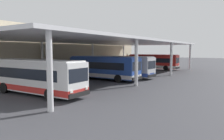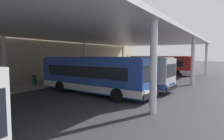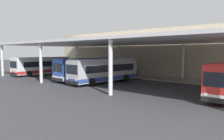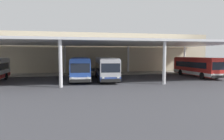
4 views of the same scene
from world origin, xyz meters
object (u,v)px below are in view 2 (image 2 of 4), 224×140
bus_far_bay (160,65)px  banner_sign (127,62)px  bench_waiting (52,78)px  bus_middle_bay (120,72)px  bus_second_bay (93,75)px  trash_bin (34,80)px

bus_far_bay → banner_sign: 6.66m
bench_waiting → banner_sign: banner_sign is taller
bus_middle_bay → bus_far_bay: (15.32, 1.08, 0.00)m
bus_second_bay → bus_far_bay: size_ratio=1.01×
bench_waiting → trash_bin: 2.55m
banner_sign → bus_second_bay: bearing=-159.8°
banner_sign → bench_waiting: bearing=177.1°
trash_bin → banner_sign: 20.01m
bus_far_bay → bus_middle_bay: bearing=-176.0°
bench_waiting → banner_sign: (17.42, -0.88, 1.32)m
bus_middle_bay → banner_sign: banner_sign is taller
bus_second_bay → bus_middle_bay: (3.71, -0.48, 0.00)m
bus_second_bay → trash_bin: bus_second_bay is taller
trash_bin → banner_sign: size_ratio=0.31×
bus_second_bay → trash_bin: (-0.34, 7.86, -0.98)m
bus_second_bay → bus_middle_bay: same height
bus_second_bay → bus_far_bay: same height
trash_bin → banner_sign: banner_sign is taller
bus_far_bay → bus_second_bay: bearing=-178.2°
trash_bin → banner_sign: bearing=-1.8°
bus_second_bay → bench_waiting: size_ratio=5.89×
bus_second_bay → bench_waiting: (2.19, 8.10, -0.99)m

